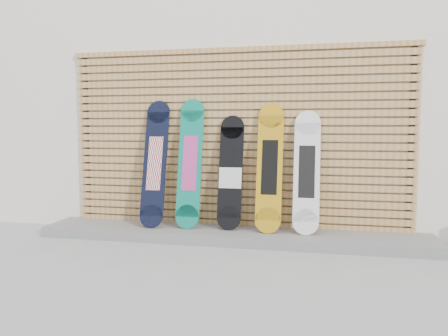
{
  "coord_description": "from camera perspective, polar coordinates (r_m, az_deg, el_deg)",
  "views": [
    {
      "loc": [
        0.81,
        -4.31,
        1.32
      ],
      "look_at": [
        -0.26,
        0.75,
        0.85
      ],
      "focal_mm": 35.0,
      "sensor_mm": 36.0,
      "label": 1
    }
  ],
  "objects": [
    {
      "name": "snowboard_3",
      "position": [
        5.12,
        5.98,
        0.09
      ],
      "size": [
        0.3,
        0.37,
        1.5
      ],
      "color": "#C29014",
      "rests_on": "concrete_step"
    },
    {
      "name": "snowboard_2",
      "position": [
        5.22,
        0.87,
        -0.66
      ],
      "size": [
        0.29,
        0.31,
        1.36
      ],
      "color": "black",
      "rests_on": "concrete_step"
    },
    {
      "name": "ground",
      "position": [
        4.58,
        1.23,
        -11.57
      ],
      "size": [
        80.0,
        80.0,
        0.0
      ],
      "primitive_type": "plane",
      "color": "#999A9C",
      "rests_on": "ground"
    },
    {
      "name": "slat_wall",
      "position": [
        5.37,
        1.61,
        4.0
      ],
      "size": [
        4.26,
        0.08,
        2.29
      ],
      "color": "tan",
      "rests_on": "ground"
    },
    {
      "name": "building",
      "position": [
        7.83,
        9.74,
        8.65
      ],
      "size": [
        12.0,
        5.0,
        3.6
      ],
      "primitive_type": "cube",
      "color": "white",
      "rests_on": "ground"
    },
    {
      "name": "snowboard_0",
      "position": [
        5.43,
        -9.01,
        0.61
      ],
      "size": [
        0.29,
        0.39,
        1.55
      ],
      "color": "black",
      "rests_on": "concrete_step"
    },
    {
      "name": "concrete_step",
      "position": [
        5.24,
        1.0,
        -8.73
      ],
      "size": [
        4.6,
        0.7,
        0.12
      ],
      "primitive_type": "cube",
      "color": "slate",
      "rests_on": "ground"
    },
    {
      "name": "snowboard_1",
      "position": [
        5.31,
        -4.48,
        0.65
      ],
      "size": [
        0.29,
        0.34,
        1.57
      ],
      "color": "#0C7B65",
      "rests_on": "concrete_step"
    },
    {
      "name": "snowboard_4",
      "position": [
        5.1,
        10.76,
        -0.48
      ],
      "size": [
        0.3,
        0.36,
        1.41
      ],
      "color": "white",
      "rests_on": "concrete_step"
    }
  ]
}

